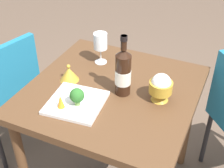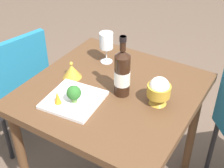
{
  "view_description": "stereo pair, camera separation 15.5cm",
  "coord_description": "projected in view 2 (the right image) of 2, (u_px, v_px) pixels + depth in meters",
  "views": [
    {
      "loc": [
        -1.15,
        -0.52,
        1.67
      ],
      "look_at": [
        0.0,
        0.0,
        0.77
      ],
      "focal_mm": 50.18,
      "sensor_mm": 36.0,
      "label": 1
    },
    {
      "loc": [
        -1.08,
        -0.66,
        1.67
      ],
      "look_at": [
        0.0,
        0.0,
        0.77
      ],
      "focal_mm": 50.18,
      "sensor_mm": 36.0,
      "label": 2
    }
  ],
  "objects": [
    {
      "name": "broccoli_floret",
      "position": [
        74.0,
        93.0,
        1.43
      ],
      "size": [
        0.07,
        0.07,
        0.09
      ],
      "color": "#729E4C",
      "rests_on": "serving_plate"
    },
    {
      "name": "rice_bowl_lid",
      "position": [
        72.0,
        71.0,
        1.63
      ],
      "size": [
        0.1,
        0.1,
        0.09
      ],
      "color": "gold",
      "rests_on": "dining_table"
    },
    {
      "name": "dining_table",
      "position": [
        112.0,
        104.0,
        1.62
      ],
      "size": [
        0.83,
        0.83,
        0.74
      ],
      "color": "brown",
      "rests_on": "ground_plane"
    },
    {
      "name": "serving_plate",
      "position": [
        74.0,
        100.0,
        1.48
      ],
      "size": [
        0.27,
        0.27,
        0.02
      ],
      "rotation": [
        0.0,
        0.0,
        0.09
      ],
      "color": "white",
      "rests_on": "dining_table"
    },
    {
      "name": "carrot_garnish_left",
      "position": [
        57.0,
        97.0,
        1.43
      ],
      "size": [
        0.03,
        0.03,
        0.07
      ],
      "color": "orange",
      "rests_on": "serving_plate"
    },
    {
      "name": "wine_bottle",
      "position": [
        122.0,
        73.0,
        1.47
      ],
      "size": [
        0.08,
        0.08,
        0.31
      ],
      "color": "black",
      "rests_on": "dining_table"
    },
    {
      "name": "rice_bowl",
      "position": [
        159.0,
        90.0,
        1.43
      ],
      "size": [
        0.11,
        0.11,
        0.14
      ],
      "color": "gold",
      "rests_on": "dining_table"
    },
    {
      "name": "wine_glass",
      "position": [
        106.0,
        41.0,
        1.71
      ],
      "size": [
        0.08,
        0.08,
        0.18
      ],
      "color": "white",
      "rests_on": "dining_table"
    },
    {
      "name": "chair_near_window",
      "position": [
        16.0,
        81.0,
        2.0
      ],
      "size": [
        0.48,
        0.48,
        0.85
      ],
      "rotation": [
        0.0,
        0.0,
        -0.23
      ],
      "color": "teal",
      "rests_on": "ground_plane"
    }
  ]
}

